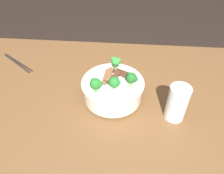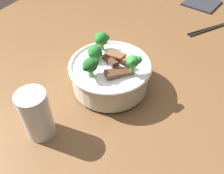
{
  "view_description": "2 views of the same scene",
  "coord_description": "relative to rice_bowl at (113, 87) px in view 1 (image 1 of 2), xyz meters",
  "views": [
    {
      "loc": [
        0.09,
        -0.43,
        1.3
      ],
      "look_at": [
        0.04,
        0.12,
        0.81
      ],
      "focal_mm": 32.88,
      "sensor_mm": 36.0,
      "label": 1
    },
    {
      "loc": [
        0.46,
        0.35,
        1.24
      ],
      "look_at": [
        0.06,
        0.13,
        0.79
      ],
      "focal_mm": 37.79,
      "sensor_mm": 36.0,
      "label": 2
    }
  ],
  "objects": [
    {
      "name": "chopsticks_pair",
      "position": [
        -0.46,
        0.19,
        -0.05
      ],
      "size": [
        0.18,
        0.14,
        0.01
      ],
      "color": "#28231E",
      "rests_on": "dining_table"
    },
    {
      "name": "rice_bowl",
      "position": [
        0.0,
        0.0,
        0.0
      ],
      "size": [
        0.22,
        0.22,
        0.14
      ],
      "color": "silver",
      "rests_on": "dining_table"
    },
    {
      "name": "drinking_glass",
      "position": [
        0.21,
        -0.07,
        -0.0
      ],
      "size": [
        0.07,
        0.07,
        0.13
      ],
      "color": "white",
      "rests_on": "dining_table"
    },
    {
      "name": "dining_table",
      "position": [
        -0.04,
        -0.11,
        -0.14
      ],
      "size": [
        1.54,
        1.05,
        0.76
      ],
      "color": "brown",
      "rests_on": "ground"
    }
  ]
}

